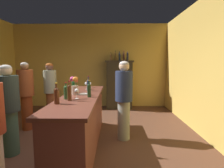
# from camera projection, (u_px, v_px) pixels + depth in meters

# --- Properties ---
(floor) EXTENTS (8.56, 8.56, 0.00)m
(floor) POSITION_uv_depth(u_px,v_px,m) (66.00, 151.00, 3.01)
(floor) COLOR brown
(floor) RESTS_ON ground
(wall_back) EXTENTS (5.61, 0.12, 2.98)m
(wall_back) POSITION_uv_depth(u_px,v_px,m) (90.00, 66.00, 6.16)
(wall_back) COLOR gold
(wall_back) RESTS_ON ground
(bar_counter) EXTENTS (0.66, 2.62, 0.99)m
(bar_counter) POSITION_uv_depth(u_px,v_px,m) (81.00, 121.00, 3.13)
(bar_counter) COLOR brown
(bar_counter) RESTS_ON ground
(display_cabinet) EXTENTS (0.96, 0.47, 1.67)m
(display_cabinet) POSITION_uv_depth(u_px,v_px,m) (119.00, 84.00, 5.90)
(display_cabinet) COLOR #30291C
(display_cabinet) RESTS_ON ground
(wine_bottle_rose) EXTENTS (0.06, 0.06, 0.32)m
(wine_bottle_rose) POSITION_uv_depth(u_px,v_px,m) (88.00, 84.00, 3.59)
(wine_bottle_rose) COLOR #20263D
(wine_bottle_rose) RESTS_ON bar_counter
(wine_bottle_malbec) EXTENTS (0.06, 0.06, 0.32)m
(wine_bottle_malbec) POSITION_uv_depth(u_px,v_px,m) (69.00, 92.00, 2.62)
(wine_bottle_malbec) COLOR #4B2714
(wine_bottle_malbec) RESTS_ON bar_counter
(wine_bottle_chardonnay) EXTENTS (0.06, 0.06, 0.30)m
(wine_bottle_chardonnay) POSITION_uv_depth(u_px,v_px,m) (89.00, 90.00, 2.90)
(wine_bottle_chardonnay) COLOR black
(wine_bottle_chardonnay) RESTS_ON bar_counter
(wine_bottle_pinot) EXTENTS (0.06, 0.06, 0.29)m
(wine_bottle_pinot) POSITION_uv_depth(u_px,v_px,m) (73.00, 86.00, 3.42)
(wine_bottle_pinot) COLOR #133F1D
(wine_bottle_pinot) RESTS_ON bar_counter
(wine_bottle_riesling) EXTENTS (0.07, 0.07, 0.31)m
(wine_bottle_riesling) POSITION_uv_depth(u_px,v_px,m) (57.00, 95.00, 2.40)
(wine_bottle_riesling) COLOR #4E2614
(wine_bottle_riesling) RESTS_ON bar_counter
(wine_bottle_syrah) EXTENTS (0.07, 0.07, 0.28)m
(wine_bottle_syrah) POSITION_uv_depth(u_px,v_px,m) (66.00, 92.00, 2.74)
(wine_bottle_syrah) COLOR #2F532B
(wine_bottle_syrah) RESTS_ON bar_counter
(wine_glass_front) EXTENTS (0.07, 0.07, 0.17)m
(wine_glass_front) POSITION_uv_depth(u_px,v_px,m) (77.00, 91.00, 2.77)
(wine_glass_front) COLOR white
(wine_glass_front) RESTS_ON bar_counter
(wine_glass_mid) EXTENTS (0.07, 0.07, 0.13)m
(wine_glass_mid) POSITION_uv_depth(u_px,v_px,m) (90.00, 84.00, 4.09)
(wine_glass_mid) COLOR white
(wine_glass_mid) RESTS_ON bar_counter
(wine_glass_rear) EXTENTS (0.08, 0.08, 0.17)m
(wine_glass_rear) POSITION_uv_depth(u_px,v_px,m) (86.00, 84.00, 3.80)
(wine_glass_rear) COLOR white
(wine_glass_rear) RESTS_ON bar_counter
(flower_arrangement) EXTENTS (0.15, 0.14, 0.34)m
(flower_arrangement) POSITION_uv_depth(u_px,v_px,m) (75.00, 85.00, 3.15)
(flower_arrangement) COLOR tan
(flower_arrangement) RESTS_ON bar_counter
(cheese_plate) EXTENTS (0.18, 0.18, 0.01)m
(cheese_plate) POSITION_uv_depth(u_px,v_px,m) (84.00, 94.00, 3.18)
(cheese_plate) COLOR white
(cheese_plate) RESTS_ON bar_counter
(display_bottle_left) EXTENTS (0.07, 0.07, 0.31)m
(display_bottle_left) POSITION_uv_depth(u_px,v_px,m) (111.00, 57.00, 5.79)
(display_bottle_left) COLOR #452C16
(display_bottle_left) RESTS_ON display_cabinet
(display_bottle_midleft) EXTENTS (0.06, 0.06, 0.34)m
(display_bottle_midleft) POSITION_uv_depth(u_px,v_px,m) (115.00, 56.00, 5.79)
(display_bottle_midleft) COLOR #442D16
(display_bottle_midleft) RESTS_ON display_cabinet
(display_bottle_center) EXTENTS (0.07, 0.07, 0.32)m
(display_bottle_center) POSITION_uv_depth(u_px,v_px,m) (120.00, 56.00, 5.79)
(display_bottle_center) COLOR #1C233D
(display_bottle_center) RESTS_ON display_cabinet
(display_bottle_midright) EXTENTS (0.07, 0.07, 0.34)m
(display_bottle_midright) POSITION_uv_depth(u_px,v_px,m) (124.00, 56.00, 5.78)
(display_bottle_midright) COLOR #4B2720
(display_bottle_midright) RESTS_ON display_cabinet
(display_bottle_right) EXTENTS (0.07, 0.07, 0.33)m
(display_bottle_right) POSITION_uv_depth(u_px,v_px,m) (128.00, 56.00, 5.78)
(display_bottle_right) COLOR #24243E
(display_bottle_right) RESTS_ON display_cabinet
(patron_in_navy) EXTENTS (0.35, 0.35, 1.60)m
(patron_in_navy) POSITION_uv_depth(u_px,v_px,m) (26.00, 93.00, 3.94)
(patron_in_navy) COLOR maroon
(patron_in_navy) RESTS_ON ground
(patron_near_entrance) EXTENTS (0.36, 0.36, 1.55)m
(patron_near_entrance) POSITION_uv_depth(u_px,v_px,m) (9.00, 107.00, 2.83)
(patron_near_entrance) COLOR #3D6548
(patron_near_entrance) RESTS_ON ground
(patron_by_cabinet) EXTENTS (0.33, 0.33, 1.58)m
(patron_by_cabinet) POSITION_uv_depth(u_px,v_px,m) (50.00, 90.00, 4.50)
(patron_by_cabinet) COLOR brown
(patron_by_cabinet) RESTS_ON ground
(bartender) EXTENTS (0.35, 0.35, 1.61)m
(bartender) POSITION_uv_depth(u_px,v_px,m) (124.00, 97.00, 3.42)
(bartender) COLOR gray
(bartender) RESTS_ON ground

